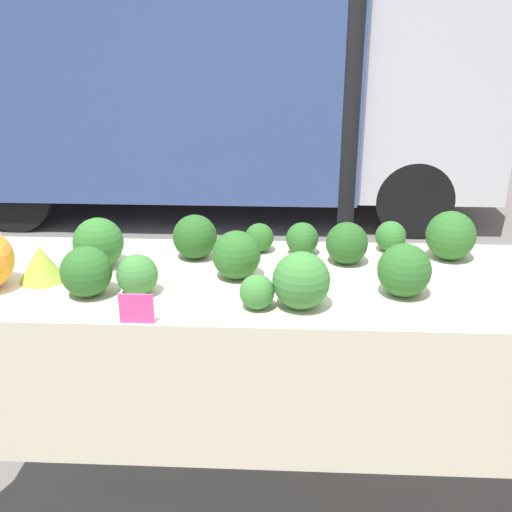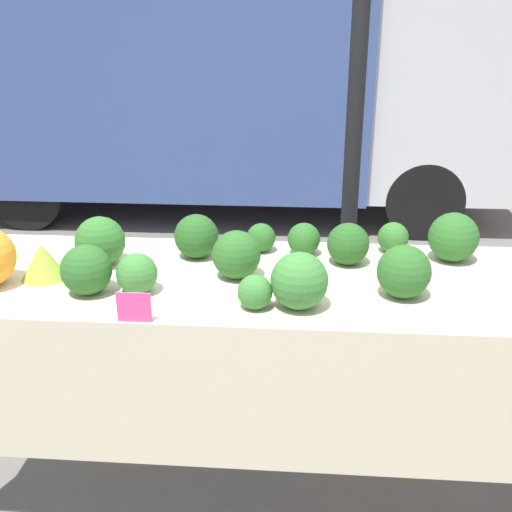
% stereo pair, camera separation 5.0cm
% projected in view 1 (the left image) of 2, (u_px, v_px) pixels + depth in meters
% --- Properties ---
extents(ground_plane, '(40.00, 40.00, 0.00)m').
position_uv_depth(ground_plane, '(256.00, 479.00, 2.43)').
color(ground_plane, slate).
extents(tent_pole, '(0.07, 0.07, 2.38)m').
position_uv_depth(tent_pole, '(349.00, 161.00, 2.49)').
color(tent_pole, black).
rests_on(tent_pole, ground_plane).
extents(parked_truck, '(5.04, 1.84, 2.62)m').
position_uv_depth(parked_truck, '(194.00, 63.00, 5.49)').
color(parked_truck, '#384C84').
rests_on(parked_truck, ground_plane).
extents(market_table, '(2.20, 0.75, 0.89)m').
position_uv_depth(market_table, '(255.00, 315.00, 2.08)').
color(market_table, beige).
rests_on(market_table, ground_plane).
extents(romanesco_head, '(0.16, 0.16, 0.13)m').
position_uv_depth(romanesco_head, '(41.00, 264.00, 2.06)').
color(romanesco_head, '#93B238').
rests_on(romanesco_head, market_table).
extents(broccoli_head_0, '(0.17, 0.17, 0.17)m').
position_uv_depth(broccoli_head_0, '(195.00, 237.00, 2.25)').
color(broccoli_head_0, '#23511E').
rests_on(broccoli_head_0, market_table).
extents(broccoli_head_1, '(0.18, 0.18, 0.18)m').
position_uv_depth(broccoli_head_1, '(451.00, 236.00, 2.24)').
color(broccoli_head_1, '#285B23').
rests_on(broccoli_head_1, market_table).
extents(broccoli_head_2, '(0.13, 0.13, 0.13)m').
position_uv_depth(broccoli_head_2, '(302.00, 239.00, 2.29)').
color(broccoli_head_2, '#285B23').
rests_on(broccoli_head_2, market_table).
extents(broccoli_head_3, '(0.17, 0.17, 0.17)m').
position_uv_depth(broccoli_head_3, '(236.00, 255.00, 2.07)').
color(broccoli_head_3, '#285B23').
rests_on(broccoli_head_3, market_table).
extents(broccoli_head_4, '(0.11, 0.11, 0.11)m').
position_uv_depth(broccoli_head_4, '(261.00, 238.00, 2.32)').
color(broccoli_head_4, '#285B23').
rests_on(broccoli_head_4, market_table).
extents(broccoli_head_5, '(0.12, 0.12, 0.12)m').
position_uv_depth(broccoli_head_5, '(391.00, 236.00, 2.33)').
color(broccoli_head_5, '#2D6628').
rests_on(broccoli_head_5, market_table).
extents(broccoli_head_6, '(0.17, 0.17, 0.17)m').
position_uv_depth(broccoli_head_6, '(404.00, 270.00, 1.94)').
color(broccoli_head_6, '#285B23').
rests_on(broccoli_head_6, market_table).
extents(broccoli_head_7, '(0.18, 0.18, 0.18)m').
position_uv_depth(broccoli_head_7, '(301.00, 280.00, 1.85)').
color(broccoli_head_7, '#387533').
rests_on(broccoli_head_7, market_table).
extents(broccoli_head_8, '(0.11, 0.11, 0.11)m').
position_uv_depth(broccoli_head_8, '(257.00, 292.00, 1.86)').
color(broccoli_head_8, '#387533').
rests_on(broccoli_head_8, market_table).
extents(broccoli_head_9, '(0.18, 0.18, 0.18)m').
position_uv_depth(broccoli_head_9, '(98.00, 243.00, 2.17)').
color(broccoli_head_9, '#2D6628').
rests_on(broccoli_head_9, market_table).
extents(broccoli_head_10, '(0.14, 0.14, 0.14)m').
position_uv_depth(broccoli_head_10, '(137.00, 275.00, 1.95)').
color(broccoli_head_10, '#387533').
rests_on(broccoli_head_10, market_table).
extents(broccoli_head_11, '(0.16, 0.16, 0.16)m').
position_uv_depth(broccoli_head_11, '(347.00, 243.00, 2.20)').
color(broccoli_head_11, '#23511E').
rests_on(broccoli_head_11, market_table).
extents(broccoli_head_12, '(0.17, 0.17, 0.17)m').
position_uv_depth(broccoli_head_12, '(86.00, 271.00, 1.94)').
color(broccoli_head_12, '#285B23').
rests_on(broccoli_head_12, market_table).
extents(price_sign, '(0.10, 0.01, 0.09)m').
position_uv_depth(price_sign, '(136.00, 309.00, 1.77)').
color(price_sign, '#EF4793').
rests_on(price_sign, market_table).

